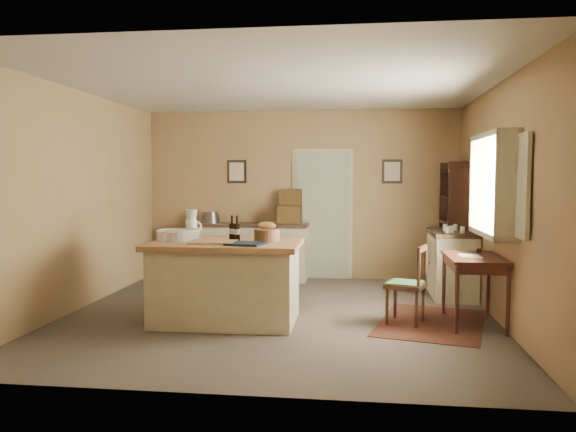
% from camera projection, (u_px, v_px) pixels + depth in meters
% --- Properties ---
extents(ground, '(5.00, 5.00, 0.00)m').
position_uv_depth(ground, '(279.00, 314.00, 6.68)').
color(ground, brown).
rests_on(ground, ground).
extents(wall_back, '(5.00, 0.10, 2.70)m').
position_uv_depth(wall_back, '(301.00, 195.00, 9.06)').
color(wall_back, '#9C7B52').
rests_on(wall_back, ground).
extents(wall_front, '(5.00, 0.10, 2.70)m').
position_uv_depth(wall_front, '(231.00, 216.00, 4.11)').
color(wall_front, '#9C7B52').
rests_on(wall_front, ground).
extents(wall_left, '(0.10, 5.00, 2.70)m').
position_uv_depth(wall_left, '(78.00, 200.00, 6.90)').
color(wall_left, '#9C7B52').
rests_on(wall_left, ground).
extents(wall_right, '(0.10, 5.00, 2.70)m').
position_uv_depth(wall_right, '(500.00, 202.00, 6.28)').
color(wall_right, '#9C7B52').
rests_on(wall_right, ground).
extents(ceiling, '(5.00, 5.00, 0.00)m').
position_uv_depth(ceiling, '(279.00, 85.00, 6.49)').
color(ceiling, silver).
rests_on(ceiling, wall_back).
extents(door, '(0.97, 0.06, 2.11)m').
position_uv_depth(door, '(322.00, 213.00, 9.01)').
color(door, '#A5AB93').
rests_on(door, ground).
extents(framed_prints, '(2.82, 0.02, 0.38)m').
position_uv_depth(framed_prints, '(313.00, 172.00, 8.99)').
color(framed_prints, black).
rests_on(framed_prints, ground).
extents(window, '(0.25, 1.99, 1.12)m').
position_uv_depth(window, '(498.00, 185.00, 6.07)').
color(window, beige).
rests_on(window, ground).
extents(work_island, '(1.68, 1.10, 1.20)m').
position_uv_depth(work_island, '(225.00, 279.00, 6.32)').
color(work_island, beige).
rests_on(work_island, ground).
extents(sideboard, '(1.86, 0.53, 1.18)m').
position_uv_depth(sideboard, '(250.00, 249.00, 8.92)').
color(sideboard, beige).
rests_on(sideboard, ground).
extents(rug, '(1.45, 1.81, 0.01)m').
position_uv_depth(rug, '(431.00, 323.00, 6.28)').
color(rug, '#4E2419').
rests_on(rug, ground).
extents(writing_desk, '(0.59, 0.97, 0.82)m').
position_uv_depth(writing_desk, '(474.00, 264.00, 6.18)').
color(writing_desk, '#381813').
rests_on(writing_desk, ground).
extents(desk_chair, '(0.51, 0.51, 0.86)m').
position_uv_depth(desk_chair, '(406.00, 285.00, 6.24)').
color(desk_chair, black).
rests_on(desk_chair, ground).
extents(right_cabinet, '(0.58, 1.04, 0.99)m').
position_uv_depth(right_cabinet, '(452.00, 263.00, 7.65)').
color(right_cabinet, beige).
rests_on(right_cabinet, ground).
extents(shelving_unit, '(0.31, 0.83, 1.85)m').
position_uv_depth(shelving_unit, '(457.00, 226.00, 8.12)').
color(shelving_unit, black).
rests_on(shelving_unit, ground).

